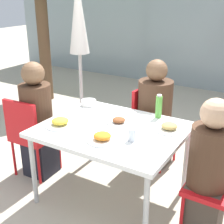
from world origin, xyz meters
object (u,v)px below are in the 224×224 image
(person_far, at_px, (154,118))
(salad_bowl, at_px, (89,103))
(chair_left, at_px, (29,132))
(bottle, at_px, (159,107))
(chair_right, at_px, (216,175))
(chair_far, at_px, (150,120))
(person_right, at_px, (208,173))
(drinking_cup, at_px, (132,135))
(person_left, at_px, (38,123))
(closed_umbrella, at_px, (79,30))

(person_far, bearing_deg, salad_bowl, -49.87)
(chair_left, relative_size, bottle, 3.80)
(chair_right, relative_size, bottle, 3.80)
(chair_left, bearing_deg, chair_far, 42.90)
(person_right, relative_size, bottle, 5.07)
(chair_right, relative_size, drinking_cup, 7.96)
(person_left, distance_m, closed_umbrella, 1.31)
(person_left, bearing_deg, chair_far, 41.74)
(chair_far, bearing_deg, closed_umbrella, -92.19)
(person_left, distance_m, drinking_cup, 1.16)
(chair_left, height_order, bottle, bottle)
(person_right, xyz_separation_m, bottle, (-0.62, 0.45, 0.28))
(closed_umbrella, height_order, salad_bowl, closed_umbrella)
(chair_left, distance_m, chair_right, 1.85)
(chair_far, xyz_separation_m, bottle, (0.25, -0.38, 0.33))
(person_left, xyz_separation_m, chair_far, (0.88, 0.85, -0.08))
(person_far, xyz_separation_m, salad_bowl, (-0.58, -0.40, 0.19))
(bottle, relative_size, salad_bowl, 1.46)
(person_right, bearing_deg, chair_far, -42.89)
(person_right, bearing_deg, bottle, -35.18)
(person_left, relative_size, salad_bowl, 7.83)
(person_far, relative_size, salad_bowl, 7.71)
(person_far, distance_m, closed_umbrella, 1.43)
(person_left, bearing_deg, person_right, -1.63)
(chair_left, xyz_separation_m, person_right, (1.79, 0.11, 0.05))
(drinking_cup, bearing_deg, closed_umbrella, 140.34)
(chair_right, xyz_separation_m, drinking_cup, (-0.65, -0.20, 0.27))
(chair_left, distance_m, salad_bowl, 0.68)
(bottle, xyz_separation_m, drinking_cup, (0.01, -0.57, -0.06))
(chair_right, bearing_deg, closed_umbrella, -23.68)
(chair_right, height_order, person_right, person_right)
(person_left, relative_size, bottle, 5.37)
(person_left, distance_m, chair_far, 1.23)
(chair_right, height_order, person_far, person_far)
(chair_far, distance_m, drinking_cup, 1.02)
(person_right, bearing_deg, chair_right, -121.96)
(person_left, height_order, salad_bowl, person_left)
(chair_right, height_order, chair_far, same)
(person_right, bearing_deg, chair_left, 4.24)
(closed_umbrella, xyz_separation_m, drinking_cup, (1.33, -1.10, -0.63))
(drinking_cup, bearing_deg, chair_right, 17.27)
(chair_left, distance_m, bottle, 1.34)
(drinking_cup, height_order, salad_bowl, drinking_cup)
(drinking_cup, bearing_deg, person_left, 175.25)
(person_right, bearing_deg, person_left, 1.63)
(closed_umbrella, distance_m, drinking_cup, 1.83)
(chair_right, bearing_deg, bottle, -28.07)
(person_right, xyz_separation_m, drinking_cup, (-0.60, -0.12, 0.22))
(chair_right, distance_m, bottle, 0.83)
(closed_umbrella, xyz_separation_m, salad_bowl, (0.55, -0.61, -0.66))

